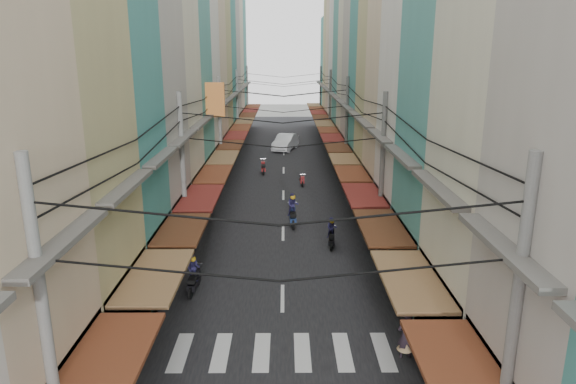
{
  "coord_description": "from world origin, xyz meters",
  "views": [
    {
      "loc": [
        0.11,
        -21.59,
        10.02
      ],
      "look_at": [
        0.28,
        5.09,
        2.69
      ],
      "focal_mm": 32.0,
      "sensor_mm": 36.0,
      "label": 1
    }
  ],
  "objects_px": {
    "market_umbrella": "(440,266)",
    "traffic_sign": "(446,284)",
    "bicycle": "(418,267)",
    "white_car": "(285,150)"
  },
  "relations": [
    {
      "from": "market_umbrella",
      "to": "traffic_sign",
      "type": "xyz_separation_m",
      "value": [
        -0.35,
        -1.86,
        0.12
      ]
    },
    {
      "from": "traffic_sign",
      "to": "white_car",
      "type": "bearing_deg",
      "value": 98.44
    },
    {
      "from": "white_car",
      "to": "traffic_sign",
      "type": "height_order",
      "value": "traffic_sign"
    },
    {
      "from": "market_umbrella",
      "to": "white_car",
      "type": "bearing_deg",
      "value": 99.42
    },
    {
      "from": "traffic_sign",
      "to": "bicycle",
      "type": "bearing_deg",
      "value": 82.6
    },
    {
      "from": "market_umbrella",
      "to": "traffic_sign",
      "type": "height_order",
      "value": "traffic_sign"
    },
    {
      "from": "bicycle",
      "to": "market_umbrella",
      "type": "height_order",
      "value": "market_umbrella"
    },
    {
      "from": "market_umbrella",
      "to": "traffic_sign",
      "type": "distance_m",
      "value": 1.9
    },
    {
      "from": "white_car",
      "to": "bicycle",
      "type": "distance_m",
      "value": 31.18
    },
    {
      "from": "white_car",
      "to": "market_umbrella",
      "type": "relative_size",
      "value": 2.37
    }
  ]
}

